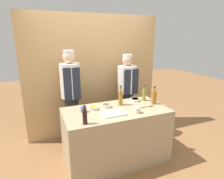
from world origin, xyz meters
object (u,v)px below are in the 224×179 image
sauce_bowl_brown (106,106)px  wooden_spoon (148,106)px  bottle_oil (144,95)px  cup_cream (137,110)px  bottle_vinegar (121,98)px  cutting_board (114,113)px  chef_left (71,96)px  bottle_wine (85,117)px  sauce_bowl_yellow (94,108)px  cup_blue (84,109)px  sauce_bowl_orange (135,100)px  bottle_amber (154,97)px  chef_right (127,93)px

sauce_bowl_brown → wooden_spoon: (0.63, -0.23, -0.02)m
bottle_oil → cup_cream: (-0.39, -0.44, -0.07)m
bottle_oil → bottle_vinegar: bearing=-175.0°
bottle_vinegar → cutting_board: bearing=-128.9°
sauce_bowl_brown → chef_left: 0.74m
sauce_bowl_brown → bottle_wine: bottle_wine is taller
sauce_bowl_yellow → cutting_board: 0.36m
cup_blue → wooden_spoon: 1.02m
bottle_oil → bottle_vinegar: 0.47m
cup_cream → chef_left: 1.25m
sauce_bowl_yellow → chef_left: bearing=111.1°
sauce_bowl_orange → cup_cream: 0.53m
bottle_amber → wooden_spoon: bearing=-152.7°
cup_cream → wooden_spoon: bearing=27.2°
bottle_vinegar → cup_cream: bottle_vinegar is taller
bottle_amber → bottle_vinegar: bearing=163.3°
cutting_board → cup_blue: 0.46m
sauce_bowl_brown → cutting_board: bearing=-88.1°
sauce_bowl_yellow → bottle_vinegar: bearing=3.6°
sauce_bowl_brown → bottle_wine: (-0.46, -0.44, 0.07)m
sauce_bowl_yellow → cup_blue: (-0.16, -0.03, 0.01)m
cup_cream → sauce_bowl_brown: bearing=132.3°
sauce_bowl_yellow → chef_right: 1.06m
sauce_bowl_brown → sauce_bowl_yellow: bearing=-176.9°
bottle_wine → bottle_amber: 1.29m
sauce_bowl_brown → bottle_oil: 0.74m
bottle_amber → wooden_spoon: 0.22m
sauce_bowl_brown → bottle_wine: bearing=-136.1°
sauce_bowl_brown → bottle_amber: size_ratio=0.48×
wooden_spoon → sauce_bowl_orange: bearing=98.3°
cutting_board → cup_cream: bearing=-14.7°
cup_blue → chef_left: chef_left is taller
sauce_bowl_yellow → bottle_vinegar: (0.47, 0.03, 0.10)m
wooden_spoon → bottle_wine: bearing=-169.3°
bottle_oil → bottle_amber: 0.22m
sauce_bowl_orange → chef_right: chef_right is taller
cup_blue → wooden_spoon: bearing=-10.9°
bottle_vinegar → cup_blue: bottle_vinegar is taller
bottle_wine → chef_left: chef_left is taller
chef_left → cup_blue: bearing=-84.0°
cutting_board → bottle_oil: bottle_oil is taller
bottle_vinegar → cup_blue: bearing=-174.7°
sauce_bowl_yellow → cup_blue: bearing=-169.7°
cup_blue → chef_left: size_ratio=0.05×
sauce_bowl_orange → bottle_wine: size_ratio=0.65×
chef_right → bottle_wine: bearing=-137.4°
cutting_board → bottle_vinegar: bottle_vinegar is taller
bottle_oil → chef_left: 1.29m
sauce_bowl_orange → cutting_board: sauce_bowl_orange is taller
bottle_vinegar → chef_right: chef_right is taller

